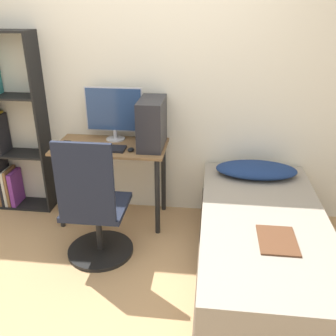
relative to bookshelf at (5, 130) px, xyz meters
The scene contains 13 objects.
ground_plane 2.01m from the bookshelf, 44.34° to the right, with size 14.00×14.00×0.00m, color tan.
wall_back 1.40m from the bookshelf, ahead, with size 8.00×0.05×2.50m.
desk 1.08m from the bookshelf, ahead, with size 0.99×0.52×0.74m.
bookshelf is the anchor object (origin of this frame).
office_chair 1.36m from the bookshelf, 34.91° to the right, with size 0.54×0.54×1.05m.
bed 2.54m from the bookshelf, 19.14° to the right, with size 0.92×1.88×0.52m.
pillow 2.35m from the bookshelf, ahead, with size 0.70×0.36×0.11m.
magazine 2.64m from the bookshelf, 24.90° to the right, with size 0.24×0.32×0.01m.
monitor 1.08m from the bookshelf, ahead, with size 0.52×0.17×0.48m.
keyboard 1.06m from the bookshelf, 12.78° to the right, with size 0.35×0.15×0.02m.
pc_tower 1.44m from the bookshelf, ahead, with size 0.21×0.42×0.42m.
mouse 1.28m from the bookshelf, 10.53° to the right, with size 0.06×0.09×0.02m.
phone 0.66m from the bookshelf, 13.15° to the right, with size 0.07×0.14×0.01m.
Camera 1 is at (0.61, -1.86, 1.92)m, focal length 40.00 mm.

